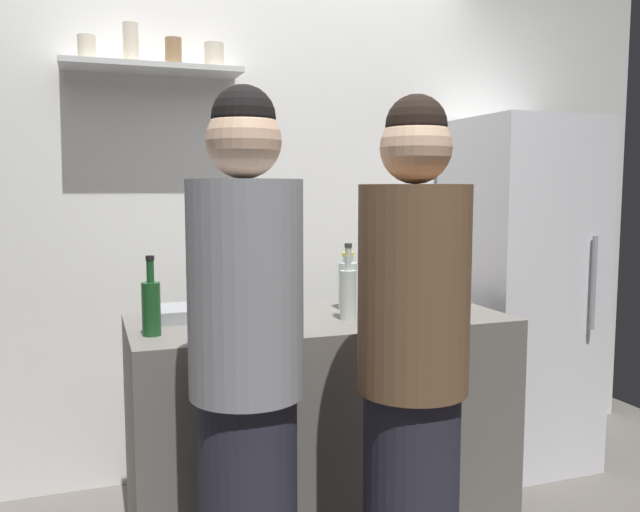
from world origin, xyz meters
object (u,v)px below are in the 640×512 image
(water_bottle_plastic, at_px, (348,284))
(refrigerator, at_px, (518,292))
(wine_bottle_dark_glass, at_px, (435,285))
(wine_bottle_green_glass, at_px, (151,306))
(person_grey_hoodie, at_px, (247,380))
(wine_bottle_pale_glass, at_px, (348,292))
(utensil_holder, at_px, (238,319))
(person_brown_jacket, at_px, (412,377))
(baking_pan, at_px, (194,312))

(water_bottle_plastic, bearing_deg, refrigerator, 11.31)
(refrigerator, xyz_separation_m, wine_bottle_dark_glass, (-0.74, -0.43, 0.14))
(wine_bottle_green_glass, height_order, person_grey_hoodie, person_grey_hoodie)
(wine_bottle_green_glass, bearing_deg, wine_bottle_pale_glass, 2.02)
(utensil_holder, distance_m, wine_bottle_green_glass, 0.31)
(wine_bottle_green_glass, xyz_separation_m, wine_bottle_dark_glass, (1.15, 0.02, 0.02))
(person_brown_jacket, bearing_deg, person_grey_hoodie, -48.87)
(baking_pan, bearing_deg, water_bottle_plastic, -1.47)
(baking_pan, distance_m, person_brown_jacket, 1.02)
(wine_bottle_pale_glass, xyz_separation_m, wine_bottle_dark_glass, (0.38, -0.01, 0.01))
(person_brown_jacket, bearing_deg, wine_bottle_green_glass, -76.85)
(wine_bottle_green_glass, bearing_deg, wine_bottle_dark_glass, 0.89)
(refrigerator, relative_size, baking_pan, 5.18)
(refrigerator, bearing_deg, wine_bottle_green_glass, -166.64)
(utensil_holder, height_order, person_brown_jacket, person_brown_jacket)
(utensil_holder, xyz_separation_m, wine_bottle_green_glass, (-0.29, 0.12, 0.04))
(wine_bottle_green_glass, relative_size, water_bottle_plastic, 1.16)
(wine_bottle_green_glass, xyz_separation_m, water_bottle_plastic, (0.85, 0.24, 0.00))
(refrigerator, bearing_deg, water_bottle_plastic, -168.69)
(refrigerator, xyz_separation_m, wine_bottle_pale_glass, (-1.12, -0.42, 0.13))
(wine_bottle_green_glass, height_order, person_brown_jacket, person_brown_jacket)
(baking_pan, bearing_deg, wine_bottle_pale_glass, -21.88)
(utensil_holder, height_order, water_bottle_plastic, water_bottle_plastic)
(water_bottle_plastic, xyz_separation_m, person_brown_jacket, (-0.13, -0.84, -0.16))
(wine_bottle_green_glass, relative_size, person_brown_jacket, 0.17)
(utensil_holder, height_order, wine_bottle_green_glass, wine_bottle_green_glass)
(water_bottle_plastic, distance_m, person_brown_jacket, 0.87)
(refrigerator, height_order, utensil_holder, refrigerator)
(refrigerator, relative_size, wine_bottle_green_glass, 6.16)
(utensil_holder, relative_size, person_grey_hoodie, 0.13)
(refrigerator, distance_m, water_bottle_plastic, 1.06)
(baking_pan, relative_size, person_grey_hoodie, 0.20)
(wine_bottle_green_glass, distance_m, person_grey_hoodie, 0.57)
(person_brown_jacket, distance_m, person_grey_hoodie, 0.51)
(utensil_holder, distance_m, wine_bottle_dark_glass, 0.88)
(person_brown_jacket, bearing_deg, wine_bottle_pale_glass, -130.70)
(wine_bottle_pale_glass, bearing_deg, utensil_holder, -162.62)
(wine_bottle_pale_glass, distance_m, person_grey_hoodie, 0.77)
(baking_pan, xyz_separation_m, wine_bottle_pale_glass, (0.57, -0.23, 0.09))
(person_brown_jacket, bearing_deg, refrigerator, -174.86)
(utensil_holder, xyz_separation_m, wine_bottle_pale_glass, (0.48, 0.15, 0.05))
(utensil_holder, bearing_deg, baking_pan, 104.00)
(refrigerator, relative_size, wine_bottle_dark_glass, 5.50)
(wine_bottle_dark_glass, bearing_deg, wine_bottle_pale_glass, 178.64)
(wine_bottle_pale_glass, relative_size, person_grey_hoodie, 0.18)
(baking_pan, height_order, person_grey_hoodie, person_grey_hoodie)
(baking_pan, xyz_separation_m, person_grey_hoodie, (0.04, -0.76, -0.07))
(utensil_holder, xyz_separation_m, wine_bottle_dark_glass, (0.86, 0.14, 0.06))
(wine_bottle_green_glass, height_order, wine_bottle_dark_glass, wine_bottle_dark_glass)
(refrigerator, height_order, person_grey_hoodie, refrigerator)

